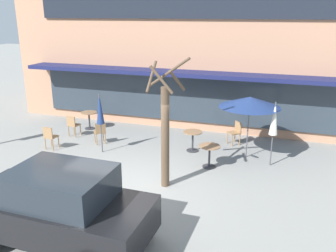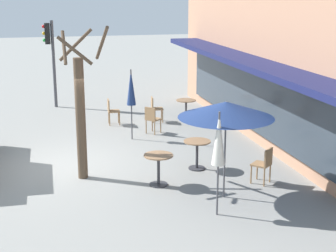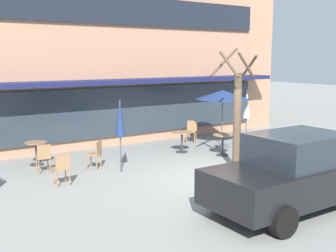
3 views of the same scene
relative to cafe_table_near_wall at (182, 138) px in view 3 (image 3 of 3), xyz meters
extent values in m
plane|color=gray|center=(-1.05, -3.55, -0.52)|extent=(80.00, 80.00, 0.00)
cube|color=tan|center=(-1.05, 6.45, 3.11)|extent=(16.64, 8.00, 7.26)
cube|color=#191E4C|center=(-1.05, 1.90, 2.03)|extent=(14.15, 1.10, 0.16)
cube|color=#1E232D|center=(-1.05, 2.39, 4.71)|extent=(13.32, 0.10, 1.10)
cube|color=#2D3842|center=(-1.05, 2.39, 0.83)|extent=(13.32, 0.10, 1.90)
cylinder|color=#333338|center=(0.00, 0.00, -0.50)|extent=(0.44, 0.44, 0.03)
cylinder|color=#333338|center=(0.00, 0.00, -0.14)|extent=(0.07, 0.07, 0.70)
cylinder|color=#99704C|center=(0.00, 0.00, 0.23)|extent=(0.70, 0.70, 0.03)
cylinder|color=#333338|center=(-4.99, 1.12, -0.50)|extent=(0.44, 0.44, 0.03)
cylinder|color=#333338|center=(-4.99, 1.12, -0.14)|extent=(0.07, 0.07, 0.70)
cylinder|color=#99704C|center=(-4.99, 1.12, 0.23)|extent=(0.70, 0.70, 0.03)
cylinder|color=#333338|center=(0.89, -1.23, -0.50)|extent=(0.44, 0.44, 0.03)
cylinder|color=#333338|center=(0.89, -1.23, -0.14)|extent=(0.07, 0.07, 0.70)
cylinder|color=#99704C|center=(0.89, -1.23, 0.23)|extent=(0.70, 0.70, 0.03)
cylinder|color=#4C4C51|center=(1.96, 0.03, 0.58)|extent=(0.04, 0.04, 2.20)
cone|color=navy|center=(1.96, 0.03, 1.51)|extent=(2.10, 2.10, 0.35)
cylinder|color=#4C4C51|center=(-3.13, -1.16, 0.58)|extent=(0.04, 0.04, 2.20)
cone|color=navy|center=(-3.13, -1.16, 1.13)|extent=(0.28, 0.28, 1.10)
cylinder|color=#4C4C51|center=(2.82, -0.43, 0.58)|extent=(0.04, 0.04, 2.20)
cone|color=silver|center=(2.82, -0.43, 1.13)|extent=(0.28, 0.28, 1.10)
cylinder|color=#9E754C|center=(-5.25, 0.29, -0.29)|extent=(0.04, 0.04, 0.45)
cylinder|color=#9E754C|center=(-4.91, 0.25, -0.29)|extent=(0.04, 0.04, 0.45)
cylinder|color=#9E754C|center=(-5.29, -0.05, -0.29)|extent=(0.04, 0.04, 0.45)
cylinder|color=#9E754C|center=(-4.95, -0.09, -0.29)|extent=(0.04, 0.04, 0.45)
cube|color=#9E754C|center=(-5.10, 0.10, -0.05)|extent=(0.44, 0.44, 0.04)
cube|color=#9E754C|center=(-5.12, -0.08, 0.17)|extent=(0.40, 0.08, 0.40)
cylinder|color=#9E754C|center=(-5.26, -1.26, -0.29)|extent=(0.04, 0.04, 0.45)
cylinder|color=#9E754C|center=(-4.92, -1.28, -0.29)|extent=(0.04, 0.04, 0.45)
cylinder|color=#9E754C|center=(-5.28, -1.60, -0.29)|extent=(0.04, 0.04, 0.45)
cylinder|color=#9E754C|center=(-4.94, -1.62, -0.29)|extent=(0.04, 0.04, 0.45)
cube|color=#9E754C|center=(-5.10, -1.44, -0.05)|extent=(0.42, 0.42, 0.04)
cube|color=#9E754C|center=(-5.11, -1.62, 0.17)|extent=(0.40, 0.06, 0.40)
cylinder|color=#9E754C|center=(1.33, 0.96, -0.29)|extent=(0.04, 0.04, 0.45)
cylinder|color=#9E754C|center=(1.10, 1.21, -0.29)|extent=(0.04, 0.04, 0.45)
cylinder|color=#9E754C|center=(1.58, 1.18, -0.29)|extent=(0.04, 0.04, 0.45)
cylinder|color=#9E754C|center=(1.35, 1.44, -0.29)|extent=(0.04, 0.04, 0.45)
cube|color=#9E754C|center=(1.34, 1.20, -0.05)|extent=(0.56, 0.56, 0.04)
cube|color=#9E754C|center=(1.47, 1.31, 0.17)|extent=(0.30, 0.33, 0.40)
cylinder|color=#9E754C|center=(-3.90, -0.34, -0.29)|extent=(0.04, 0.04, 0.45)
cylinder|color=#9E754C|center=(-3.65, -0.12, -0.29)|extent=(0.04, 0.04, 0.45)
cylinder|color=#9E754C|center=(-3.67, -0.60, -0.29)|extent=(0.04, 0.04, 0.45)
cylinder|color=#9E754C|center=(-3.42, -0.37, -0.29)|extent=(0.04, 0.04, 0.45)
cube|color=#9E754C|center=(-3.66, -0.36, -0.05)|extent=(0.56, 0.56, 0.04)
cube|color=#9E754C|center=(-3.54, -0.49, 0.17)|extent=(0.32, 0.30, 0.40)
cube|color=black|center=(-1.44, -6.24, 0.18)|extent=(4.22, 1.85, 0.76)
cube|color=#232B33|center=(-1.29, -6.24, 0.90)|extent=(2.12, 1.63, 0.68)
cylinder|color=black|center=(-2.75, -7.12, -0.20)|extent=(0.64, 0.23, 0.64)
cylinder|color=black|center=(-2.73, -5.32, -0.20)|extent=(0.64, 0.23, 0.64)
cylinder|color=black|center=(-0.13, -5.35, -0.20)|extent=(0.64, 0.23, 0.64)
cylinder|color=brown|center=(-0.06, -2.94, 0.98)|extent=(0.24, 0.24, 2.98)
cylinder|color=brown|center=(0.31, -3.03, 2.68)|extent=(0.26, 0.81, 0.68)
cylinder|color=brown|center=(-0.13, -2.36, 2.78)|extent=(1.21, 0.21, 0.90)
cylinder|color=brown|center=(-0.45, -2.95, 2.73)|extent=(0.11, 0.84, 0.79)
cylinder|color=brown|center=(-0.06, -3.25, 2.72)|extent=(0.68, 0.09, 0.75)
camera|label=1|loc=(3.04, -11.98, 4.41)|focal=38.00mm
camera|label=2|loc=(12.15, -3.79, 4.00)|focal=55.00mm
camera|label=3|loc=(-8.91, -12.24, 2.91)|focal=45.00mm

